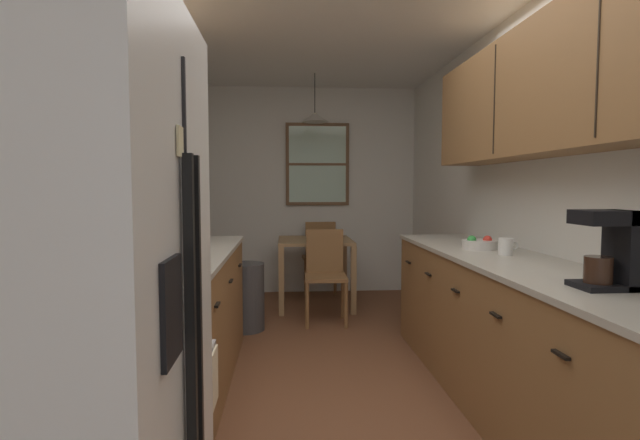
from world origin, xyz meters
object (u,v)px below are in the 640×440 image
(table_serving_bowl, at_px, (319,237))
(fruit_bowl, at_px, (479,244))
(microwave_over_range, at_px, (77,83))
(coffee_maker, at_px, (611,248))
(dining_table, at_px, (315,251))
(stove_range, at_px, (118,402))
(trash_bin, at_px, (245,297))
(dining_chair_far, at_px, (319,254))
(refrigerator, at_px, (36,366))
(dining_chair_near, at_px, (325,271))
(mug_by_coffeemaker, at_px, (506,247))
(storage_canister, at_px, (147,257))

(table_serving_bowl, bearing_deg, fruit_bowl, -65.78)
(fruit_bowl, distance_m, table_serving_bowl, 2.31)
(microwave_over_range, bearing_deg, coffee_maker, -0.59)
(dining_table, relative_size, fruit_bowl, 3.54)
(dining_table, bearing_deg, fruit_bowl, -65.04)
(stove_range, height_order, trash_bin, stove_range)
(microwave_over_range, height_order, fruit_bowl, microwave_over_range)
(dining_chair_far, bearing_deg, microwave_over_range, -106.71)
(refrigerator, xyz_separation_m, fruit_bowl, (1.92, 1.97, 0.05))
(dining_chair_near, bearing_deg, refrigerator, -106.06)
(dining_chair_near, bearing_deg, coffee_maker, -71.09)
(stove_range, distance_m, fruit_bowl, 2.39)
(microwave_over_range, distance_m, fruit_bowl, 2.57)
(mug_by_coffeemaker, bearing_deg, storage_canister, -166.17)
(stove_range, xyz_separation_m, mug_by_coffeemaker, (2.03, 0.97, 0.48))
(dining_chair_near, height_order, dining_chair_far, same)
(refrigerator, height_order, fruit_bowl, refrigerator)
(storage_canister, bearing_deg, table_serving_bowl, 70.16)
(refrigerator, relative_size, coffee_maker, 5.44)
(microwave_over_range, relative_size, coffee_maker, 1.83)
(trash_bin, height_order, mug_by_coffeemaker, mug_by_coffeemaker)
(storage_canister, relative_size, fruit_bowl, 0.70)
(refrigerator, xyz_separation_m, dining_table, (0.94, 4.09, -0.27))
(mug_by_coffeemaker, bearing_deg, table_serving_bowl, 112.53)
(refrigerator, xyz_separation_m, dining_chair_far, (1.03, 4.71, -0.39))
(stove_range, height_order, microwave_over_range, microwave_over_range)
(dining_table, bearing_deg, stove_range, -106.47)
(dining_chair_near, bearing_deg, microwave_over_range, -113.03)
(microwave_over_range, xyz_separation_m, dining_table, (1.11, 3.37, -1.09))
(refrigerator, distance_m, microwave_over_range, 1.11)
(stove_range, xyz_separation_m, table_serving_bowl, (1.04, 3.36, 0.30))
(stove_range, height_order, dining_chair_near, stove_range)
(dining_chair_far, distance_m, trash_bin, 1.69)
(dining_chair_near, height_order, trash_bin, dining_chair_near)
(trash_bin, height_order, fruit_bowl, fruit_bowl)
(coffee_maker, relative_size, table_serving_bowl, 1.73)
(storage_canister, xyz_separation_m, mug_by_coffeemaker, (2.04, 0.50, -0.03))
(trash_bin, distance_m, table_serving_bowl, 1.21)
(dining_chair_far, bearing_deg, dining_table, -98.08)
(dining_chair_far, bearing_deg, refrigerator, -102.30)
(dining_chair_near, relative_size, table_serving_bowl, 4.78)
(refrigerator, xyz_separation_m, trash_bin, (0.24, 3.23, -0.58))
(stove_range, xyz_separation_m, dining_table, (1.00, 3.38, 0.15))
(refrigerator, relative_size, microwave_over_range, 2.97)
(dining_chair_near, distance_m, mug_by_coffeemaker, 2.09)
(trash_bin, bearing_deg, dining_chair_near, 17.21)
(refrigerator, distance_m, stove_range, 0.83)
(stove_range, distance_m, trash_bin, 2.54)
(coffee_maker, bearing_deg, dining_table, 106.57)
(table_serving_bowl, bearing_deg, refrigerator, -103.52)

